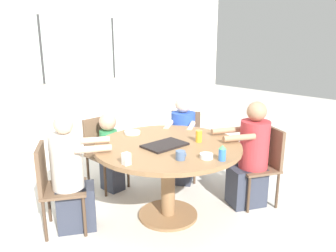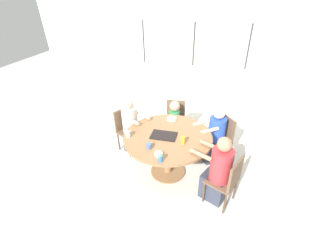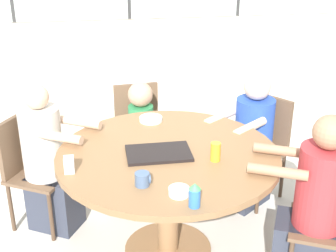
{
  "view_description": "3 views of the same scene",
  "coord_description": "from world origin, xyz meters",
  "px_view_note": "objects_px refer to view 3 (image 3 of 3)",
  "views": [
    {
      "loc": [
        -2.02,
        -2.22,
        1.76
      ],
      "look_at": [
        0.0,
        0.0,
        0.95
      ],
      "focal_mm": 35.0,
      "sensor_mm": 36.0,
      "label": 1
    },
    {
      "loc": [
        0.66,
        -2.88,
        2.78
      ],
      "look_at": [
        0.0,
        0.0,
        0.95
      ],
      "focal_mm": 24.0,
      "sensor_mm": 36.0,
      "label": 2
    },
    {
      "loc": [
        -0.41,
        -2.61,
        2.11
      ],
      "look_at": [
        0.0,
        0.0,
        0.95
      ],
      "focal_mm": 50.0,
      "sensor_mm": 36.0,
      "label": 3
    }
  ],
  "objects_px": {
    "chair_for_man_teal_shirt": "(262,139)",
    "milk_carton_small": "(69,165)",
    "coffee_mug": "(143,179)",
    "bowl_cereal": "(179,191)",
    "chair_for_toddler": "(138,125)",
    "sippy_cup": "(195,195)",
    "person_toddler": "(142,137)",
    "person_man_blue_shirt": "(48,166)",
    "juice_glass": "(216,152)",
    "person_man_teal_shirt": "(250,147)",
    "chair_for_man_blue_shirt": "(29,163)",
    "person_woman_green_shirt": "(313,210)",
    "bowl_white_shallow": "(151,119)"
  },
  "relations": [
    {
      "from": "chair_for_man_blue_shirt",
      "to": "coffee_mug",
      "type": "height_order",
      "value": "coffee_mug"
    },
    {
      "from": "chair_for_man_teal_shirt",
      "to": "sippy_cup",
      "type": "relative_size",
      "value": 6.22
    },
    {
      "from": "person_woman_green_shirt",
      "to": "sippy_cup",
      "type": "xyz_separation_m",
      "value": [
        -0.79,
        -0.23,
        0.33
      ]
    },
    {
      "from": "person_man_teal_shirt",
      "to": "bowl_white_shallow",
      "type": "bearing_deg",
      "value": 55.67
    },
    {
      "from": "person_toddler",
      "to": "chair_for_man_blue_shirt",
      "type": "bearing_deg",
      "value": 19.87
    },
    {
      "from": "chair_for_toddler",
      "to": "juice_glass",
      "type": "distance_m",
      "value": 1.32
    },
    {
      "from": "sippy_cup",
      "to": "person_man_blue_shirt",
      "type": "bearing_deg",
      "value": 128.1
    },
    {
      "from": "chair_for_toddler",
      "to": "sippy_cup",
      "type": "relative_size",
      "value": 6.22
    },
    {
      "from": "juice_glass",
      "to": "chair_for_man_blue_shirt",
      "type": "bearing_deg",
      "value": 150.76
    },
    {
      "from": "chair_for_man_teal_shirt",
      "to": "person_woman_green_shirt",
      "type": "bearing_deg",
      "value": 141.19
    },
    {
      "from": "person_man_blue_shirt",
      "to": "person_toddler",
      "type": "xyz_separation_m",
      "value": [
        0.72,
        0.48,
        -0.05
      ]
    },
    {
      "from": "person_woman_green_shirt",
      "to": "bowl_white_shallow",
      "type": "relative_size",
      "value": 6.76
    },
    {
      "from": "person_woman_green_shirt",
      "to": "person_man_teal_shirt",
      "type": "height_order",
      "value": "person_woman_green_shirt"
    },
    {
      "from": "person_man_teal_shirt",
      "to": "sippy_cup",
      "type": "height_order",
      "value": "person_man_teal_shirt"
    },
    {
      "from": "chair_for_man_blue_shirt",
      "to": "chair_for_man_teal_shirt",
      "type": "bearing_deg",
      "value": 122.64
    },
    {
      "from": "person_man_teal_shirt",
      "to": "milk_carton_small",
      "type": "relative_size",
      "value": 10.89
    },
    {
      "from": "person_woman_green_shirt",
      "to": "person_man_teal_shirt",
      "type": "relative_size",
      "value": 1.05
    },
    {
      "from": "coffee_mug",
      "to": "bowl_cereal",
      "type": "xyz_separation_m",
      "value": [
        0.18,
        -0.13,
        -0.02
      ]
    },
    {
      "from": "chair_for_toddler",
      "to": "bowl_cereal",
      "type": "height_order",
      "value": "chair_for_toddler"
    },
    {
      "from": "person_man_blue_shirt",
      "to": "coffee_mug",
      "type": "height_order",
      "value": "person_man_blue_shirt"
    },
    {
      "from": "person_woman_green_shirt",
      "to": "coffee_mug",
      "type": "distance_m",
      "value": 1.07
    },
    {
      "from": "chair_for_toddler",
      "to": "person_man_teal_shirt",
      "type": "bearing_deg",
      "value": 142.34
    },
    {
      "from": "milk_carton_small",
      "to": "bowl_white_shallow",
      "type": "relative_size",
      "value": 0.59
    },
    {
      "from": "chair_for_man_teal_shirt",
      "to": "person_man_teal_shirt",
      "type": "height_order",
      "value": "person_man_teal_shirt"
    },
    {
      "from": "chair_for_toddler",
      "to": "chair_for_man_blue_shirt",
      "type": "bearing_deg",
      "value": 28.11
    },
    {
      "from": "chair_for_man_teal_shirt",
      "to": "person_man_blue_shirt",
      "type": "height_order",
      "value": "person_man_blue_shirt"
    },
    {
      "from": "person_woman_green_shirt",
      "to": "bowl_white_shallow",
      "type": "xyz_separation_m",
      "value": [
        -0.87,
        0.91,
        0.27
      ]
    },
    {
      "from": "coffee_mug",
      "to": "person_toddler",
      "type": "bearing_deg",
      "value": 84.57
    },
    {
      "from": "juice_glass",
      "to": "bowl_white_shallow",
      "type": "height_order",
      "value": "juice_glass"
    },
    {
      "from": "sippy_cup",
      "to": "person_toddler",
      "type": "bearing_deg",
      "value": 94.26
    },
    {
      "from": "chair_for_toddler",
      "to": "coffee_mug",
      "type": "height_order",
      "value": "coffee_mug"
    },
    {
      "from": "chair_for_man_blue_shirt",
      "to": "person_woman_green_shirt",
      "type": "distance_m",
      "value": 1.99
    },
    {
      "from": "chair_for_man_blue_shirt",
      "to": "milk_carton_small",
      "type": "distance_m",
      "value": 0.83
    },
    {
      "from": "milk_carton_small",
      "to": "person_toddler",
      "type": "bearing_deg",
      "value": 64.12
    },
    {
      "from": "chair_for_toddler",
      "to": "coffee_mug",
      "type": "relative_size",
      "value": 9.53
    },
    {
      "from": "person_man_blue_shirt",
      "to": "bowl_cereal",
      "type": "relative_size",
      "value": 9.81
    },
    {
      "from": "chair_for_toddler",
      "to": "coffee_mug",
      "type": "xyz_separation_m",
      "value": [
        -0.11,
        -1.45,
        0.31
      ]
    },
    {
      "from": "chair_for_toddler",
      "to": "sippy_cup",
      "type": "height_order",
      "value": "sippy_cup"
    },
    {
      "from": "person_woman_green_shirt",
      "to": "milk_carton_small",
      "type": "distance_m",
      "value": 1.48
    },
    {
      "from": "person_man_blue_shirt",
      "to": "juice_glass",
      "type": "height_order",
      "value": "person_man_blue_shirt"
    },
    {
      "from": "person_woman_green_shirt",
      "to": "juice_glass",
      "type": "height_order",
      "value": "person_woman_green_shirt"
    },
    {
      "from": "coffee_mug",
      "to": "sippy_cup",
      "type": "distance_m",
      "value": 0.35
    },
    {
      "from": "chair_for_man_blue_shirt",
      "to": "chair_for_man_teal_shirt",
      "type": "distance_m",
      "value": 1.82
    },
    {
      "from": "milk_carton_small",
      "to": "bowl_cereal",
      "type": "relative_size",
      "value": 0.88
    },
    {
      "from": "chair_for_toddler",
      "to": "person_man_teal_shirt",
      "type": "xyz_separation_m",
      "value": [
        0.83,
        -0.53,
        -0.01
      ]
    },
    {
      "from": "chair_for_man_teal_shirt",
      "to": "bowl_cereal",
      "type": "distance_m",
      "value": 1.48
    },
    {
      "from": "person_man_teal_shirt",
      "to": "chair_for_toddler",
      "type": "bearing_deg",
      "value": 20.83
    },
    {
      "from": "chair_for_man_teal_shirt",
      "to": "milk_carton_small",
      "type": "distance_m",
      "value": 1.71
    },
    {
      "from": "chair_for_man_teal_shirt",
      "to": "milk_carton_small",
      "type": "xyz_separation_m",
      "value": [
        -1.47,
        -0.81,
        0.32
      ]
    },
    {
      "from": "coffee_mug",
      "to": "chair_for_man_teal_shirt",
      "type": "bearing_deg",
      "value": 43.52
    }
  ]
}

